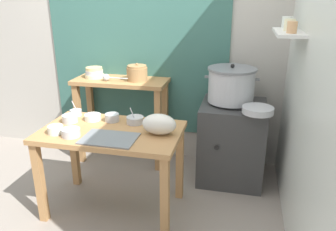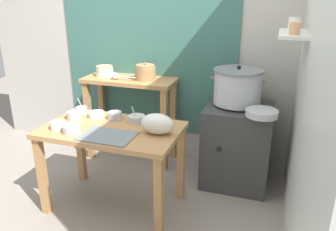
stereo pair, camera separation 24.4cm
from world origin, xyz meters
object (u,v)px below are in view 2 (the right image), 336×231
at_px(steamer_pot, 238,86).
at_px(prep_bowl_1, 137,119).
at_px(wide_pan, 262,113).
at_px(prep_bowl_6, 72,128).
at_px(stove_block, 237,144).
at_px(ladle, 116,76).
at_px(bowl_stack_enamel, 105,71).
at_px(serving_tray, 107,136).
at_px(plastic_bag, 157,124).
at_px(back_shelf_table, 130,99).
at_px(prep_bowl_2, 74,115).
at_px(prep_bowl_5, 81,109).
at_px(prep_bowl_3, 115,115).
at_px(prep_bowl_0, 97,114).
at_px(prep_bowl_4, 58,125).
at_px(prep_table, 112,140).
at_px(clay_pot, 145,72).

relative_size(steamer_pot, prep_bowl_1, 3.49).
bearing_deg(wide_pan, prep_bowl_6, -153.95).
distance_m(stove_block, prep_bowl_1, 1.03).
bearing_deg(ladle, bowl_stack_enamel, 151.38).
relative_size(serving_tray, plastic_bag, 1.53).
distance_m(back_shelf_table, steamer_pot, 1.15).
xyz_separation_m(prep_bowl_2, prep_bowl_5, (-0.03, 0.15, -0.00)).
relative_size(steamer_pot, prep_bowl_3, 4.19).
bearing_deg(ladle, prep_bowl_5, -97.65).
height_order(steamer_pot, prep_bowl_3, steamer_pot).
bearing_deg(wide_pan, back_shelf_table, 164.15).
bearing_deg(steamer_pot, wide_pan, -48.82).
bearing_deg(stove_block, prep_bowl_3, -150.30).
bearing_deg(stove_block, steamer_pot, 153.38).
xyz_separation_m(back_shelf_table, prep_bowl_6, (-0.01, -1.05, 0.07)).
xyz_separation_m(prep_bowl_0, prep_bowl_1, (0.37, 0.01, 0.00)).
relative_size(prep_bowl_2, prep_bowl_4, 1.09).
distance_m(steamer_pot, bowl_stack_enamel, 1.41).
bearing_deg(wide_pan, stove_block, 128.20).
distance_m(wide_pan, prep_bowl_4, 1.64).
height_order(prep_bowl_2, prep_bowl_4, same).
height_order(prep_table, prep_bowl_2, prep_bowl_2).
distance_m(wide_pan, prep_bowl_0, 1.39).
bearing_deg(prep_bowl_6, back_shelf_table, 89.68).
relative_size(steamer_pot, prep_bowl_5, 3.47).
height_order(clay_pot, prep_bowl_4, clay_pot).
bearing_deg(prep_bowl_3, prep_bowl_2, -163.69).
height_order(plastic_bag, prep_bowl_4, plastic_bag).
height_order(steamer_pot, bowl_stack_enamel, steamer_pot).
distance_m(prep_bowl_0, prep_bowl_4, 0.36).
bearing_deg(prep_table, prep_bowl_6, -142.84).
xyz_separation_m(clay_pot, prep_bowl_6, (-0.19, -1.05, -0.22)).
distance_m(stove_block, clay_pot, 1.15).
bearing_deg(ladle, prep_bowl_4, -92.27).
distance_m(stove_block, ladle, 1.38).
bearing_deg(serving_tray, stove_block, 46.42).
xyz_separation_m(back_shelf_table, prep_bowl_1, (0.38, -0.69, 0.07)).
bearing_deg(prep_bowl_1, back_shelf_table, 118.64).
xyz_separation_m(back_shelf_table, serving_tray, (0.29, -1.04, 0.05)).
distance_m(clay_pot, prep_bowl_5, 0.77).
xyz_separation_m(ladle, plastic_bag, (0.73, -0.78, -0.14)).
height_order(stove_block, clay_pot, clay_pot).
bearing_deg(plastic_bag, stove_block, 54.07).
height_order(back_shelf_table, serving_tray, back_shelf_table).
bearing_deg(prep_bowl_2, plastic_bag, -5.55).
bearing_deg(plastic_bag, steamer_pot, 56.89).
distance_m(prep_bowl_0, prep_bowl_1, 0.37).
bearing_deg(back_shelf_table, clay_pot, 0.00).
xyz_separation_m(bowl_stack_enamel, prep_bowl_5, (0.11, -0.65, -0.20)).
relative_size(plastic_bag, prep_bowl_4, 2.22).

